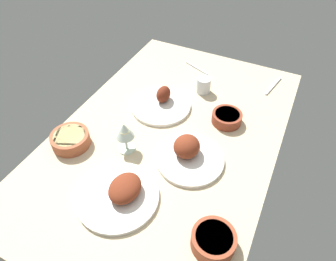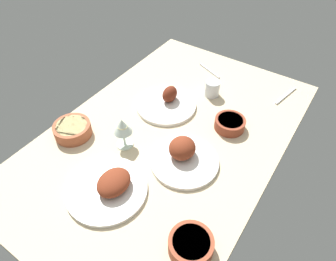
{
  "view_description": "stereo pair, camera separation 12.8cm",
  "coord_description": "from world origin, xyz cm",
  "px_view_note": "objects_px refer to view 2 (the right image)",
  "views": [
    {
      "loc": [
        -81.55,
        -39.59,
        96.59
      ],
      "look_at": [
        0.0,
        0.0,
        6.0
      ],
      "focal_mm": 32.24,
      "sensor_mm": 36.0,
      "label": 1
    },
    {
      "loc": [
        -75.16,
        -50.68,
        96.59
      ],
      "look_at": [
        0.0,
        0.0,
        6.0
      ],
      "focal_mm": 32.24,
      "sensor_mm": 36.0,
      "label": 2
    }
  ],
  "objects_px": {
    "plate_near_viewer": "(110,187)",
    "bowl_potatoes": "(191,245)",
    "bowl_onions": "(230,123)",
    "water_tumbler": "(212,88)",
    "plate_center_main": "(167,102)",
    "wine_glass": "(122,127)",
    "spoon_loose": "(210,71)",
    "bowl_pasta": "(72,129)",
    "fork_loose": "(286,96)",
    "plate_far_side": "(184,155)"
  },
  "relations": [
    {
      "from": "bowl_onions",
      "to": "water_tumbler",
      "type": "bearing_deg",
      "value": 46.98
    },
    {
      "from": "spoon_loose",
      "to": "wine_glass",
      "type": "bearing_deg",
      "value": -70.78
    },
    {
      "from": "plate_near_viewer",
      "to": "fork_loose",
      "type": "distance_m",
      "value": 0.96
    },
    {
      "from": "wine_glass",
      "to": "water_tumbler",
      "type": "xyz_separation_m",
      "value": [
        0.49,
        -0.14,
        -0.06
      ]
    },
    {
      "from": "water_tumbler",
      "to": "fork_loose",
      "type": "bearing_deg",
      "value": -57.74
    },
    {
      "from": "bowl_potatoes",
      "to": "bowl_pasta",
      "type": "bearing_deg",
      "value": 77.38
    },
    {
      "from": "wine_glass",
      "to": "water_tumbler",
      "type": "distance_m",
      "value": 0.52
    },
    {
      "from": "water_tumbler",
      "to": "spoon_loose",
      "type": "bearing_deg",
      "value": 31.23
    },
    {
      "from": "plate_far_side",
      "to": "plate_center_main",
      "type": "xyz_separation_m",
      "value": [
        0.24,
        0.24,
        -0.01
      ]
    },
    {
      "from": "plate_center_main",
      "to": "water_tumbler",
      "type": "height_order",
      "value": "plate_center_main"
    },
    {
      "from": "bowl_onions",
      "to": "wine_glass",
      "type": "xyz_separation_m",
      "value": [
        -0.33,
        0.31,
        0.07
      ]
    },
    {
      "from": "plate_far_side",
      "to": "spoon_loose",
      "type": "bearing_deg",
      "value": 19.15
    },
    {
      "from": "bowl_potatoes",
      "to": "spoon_loose",
      "type": "height_order",
      "value": "bowl_potatoes"
    },
    {
      "from": "plate_center_main",
      "to": "bowl_pasta",
      "type": "bearing_deg",
      "value": 149.48
    },
    {
      "from": "plate_near_viewer",
      "to": "wine_glass",
      "type": "xyz_separation_m",
      "value": [
        0.2,
        0.1,
        0.08
      ]
    },
    {
      "from": "water_tumbler",
      "to": "bowl_onions",
      "type": "bearing_deg",
      "value": -133.02
    },
    {
      "from": "plate_near_viewer",
      "to": "fork_loose",
      "type": "bearing_deg",
      "value": -21.26
    },
    {
      "from": "bowl_pasta",
      "to": "fork_loose",
      "type": "bearing_deg",
      "value": -41.16
    },
    {
      "from": "wine_glass",
      "to": "fork_loose",
      "type": "relative_size",
      "value": 0.78
    },
    {
      "from": "plate_center_main",
      "to": "plate_far_side",
      "type": "bearing_deg",
      "value": -134.98
    },
    {
      "from": "bowl_potatoes",
      "to": "fork_loose",
      "type": "relative_size",
      "value": 0.78
    },
    {
      "from": "bowl_pasta",
      "to": "bowl_onions",
      "type": "xyz_separation_m",
      "value": [
        0.41,
        -0.53,
        -0.0
      ]
    },
    {
      "from": "bowl_pasta",
      "to": "bowl_potatoes",
      "type": "distance_m",
      "value": 0.69
    },
    {
      "from": "plate_far_side",
      "to": "plate_center_main",
      "type": "relative_size",
      "value": 0.95
    },
    {
      "from": "plate_far_side",
      "to": "wine_glass",
      "type": "xyz_separation_m",
      "value": [
        -0.06,
        0.25,
        0.07
      ]
    },
    {
      "from": "plate_center_main",
      "to": "bowl_onions",
      "type": "relative_size",
      "value": 2.13
    },
    {
      "from": "plate_near_viewer",
      "to": "plate_center_main",
      "type": "bearing_deg",
      "value": 10.82
    },
    {
      "from": "bowl_onions",
      "to": "water_tumbler",
      "type": "xyz_separation_m",
      "value": [
        0.16,
        0.17,
        0.01
      ]
    },
    {
      "from": "bowl_onions",
      "to": "spoon_loose",
      "type": "relative_size",
      "value": 0.82
    },
    {
      "from": "plate_far_side",
      "to": "wine_glass",
      "type": "distance_m",
      "value": 0.26
    },
    {
      "from": "fork_loose",
      "to": "plate_near_viewer",
      "type": "bearing_deg",
      "value": 170.72
    },
    {
      "from": "fork_loose",
      "to": "wine_glass",
      "type": "bearing_deg",
      "value": 158.86
    },
    {
      "from": "bowl_onions",
      "to": "spoon_loose",
      "type": "xyz_separation_m",
      "value": [
        0.34,
        0.28,
        -0.02
      ]
    },
    {
      "from": "bowl_onions",
      "to": "plate_far_side",
      "type": "bearing_deg",
      "value": 165.6
    },
    {
      "from": "plate_near_viewer",
      "to": "spoon_loose",
      "type": "distance_m",
      "value": 0.88
    },
    {
      "from": "plate_near_viewer",
      "to": "bowl_potatoes",
      "type": "bearing_deg",
      "value": -93.89
    },
    {
      "from": "plate_far_side",
      "to": "plate_near_viewer",
      "type": "bearing_deg",
      "value": 151.79
    },
    {
      "from": "bowl_pasta",
      "to": "water_tumbler",
      "type": "bearing_deg",
      "value": -32.33
    },
    {
      "from": "plate_center_main",
      "to": "spoon_loose",
      "type": "height_order",
      "value": "plate_center_main"
    },
    {
      "from": "spoon_loose",
      "to": "water_tumbler",
      "type": "bearing_deg",
      "value": -36.52
    },
    {
      "from": "bowl_onions",
      "to": "bowl_pasta",
      "type": "bearing_deg",
      "value": 127.46
    },
    {
      "from": "plate_near_viewer",
      "to": "bowl_potatoes",
      "type": "relative_size",
      "value": 2.1
    },
    {
      "from": "plate_center_main",
      "to": "spoon_loose",
      "type": "distance_m",
      "value": 0.37
    },
    {
      "from": "water_tumbler",
      "to": "fork_loose",
      "type": "xyz_separation_m",
      "value": [
        0.19,
        -0.31,
        -0.04
      ]
    },
    {
      "from": "water_tumbler",
      "to": "spoon_loose",
      "type": "xyz_separation_m",
      "value": [
        0.17,
        0.11,
        -0.04
      ]
    },
    {
      "from": "water_tumbler",
      "to": "fork_loose",
      "type": "relative_size",
      "value": 0.43
    },
    {
      "from": "wine_glass",
      "to": "water_tumbler",
      "type": "bearing_deg",
      "value": -15.97
    },
    {
      "from": "plate_near_viewer",
      "to": "bowl_pasta",
      "type": "distance_m",
      "value": 0.35
    },
    {
      "from": "bowl_potatoes",
      "to": "wine_glass",
      "type": "bearing_deg",
      "value": 63.32
    },
    {
      "from": "bowl_onions",
      "to": "bowl_potatoes",
      "type": "xyz_separation_m",
      "value": [
        -0.56,
        -0.14,
        0.0
      ]
    }
  ]
}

